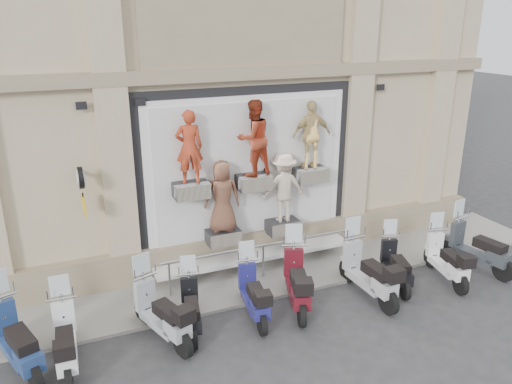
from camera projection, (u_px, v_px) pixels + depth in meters
ground at (302, 322)px, 10.48m from camera, size 90.00×90.00×0.00m
sidewalk at (261, 275)px, 12.29m from camera, size 16.00×2.20×0.08m
building at (195, 20)px, 14.60m from camera, size 14.00×8.60×12.00m
shop_vitrine at (254, 176)px, 12.10m from camera, size 5.60×0.86×4.30m
guard_rail at (263, 262)px, 12.06m from camera, size 5.06×0.10×0.93m
clock_sign_bracket at (81, 184)px, 10.26m from camera, size 0.10×0.80×1.02m
scooter_a at (14, 329)px, 8.76m from camera, size 1.28×2.21×1.73m
scooter_b at (64, 330)px, 8.88m from camera, size 0.62×1.92×1.55m
scooter_c at (161, 303)px, 9.65m from camera, size 1.19×2.08×1.62m
scooter_d at (191, 299)px, 10.01m from camera, size 0.85×1.78×1.40m
scooter_e at (254, 285)px, 10.44m from camera, size 0.79×1.89×1.49m
scooter_f at (297, 272)px, 10.79m from camera, size 1.26×2.15×1.68m
scooter_g at (369, 263)px, 11.16m from camera, size 0.65×2.11×1.71m
scooter_h at (397, 257)px, 11.72m from camera, size 1.04×1.85×1.45m
scooter_i at (447, 251)px, 11.93m from camera, size 0.95×1.95×1.53m
scooter_j at (479, 239)px, 12.44m from camera, size 0.95×2.12×1.66m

